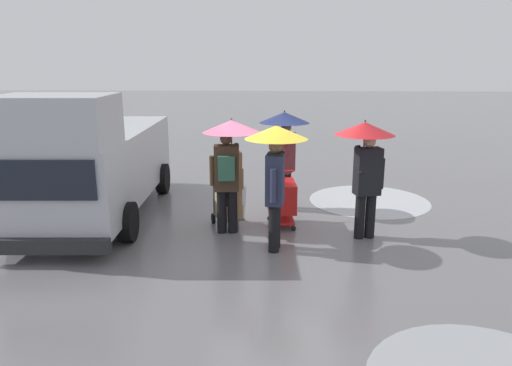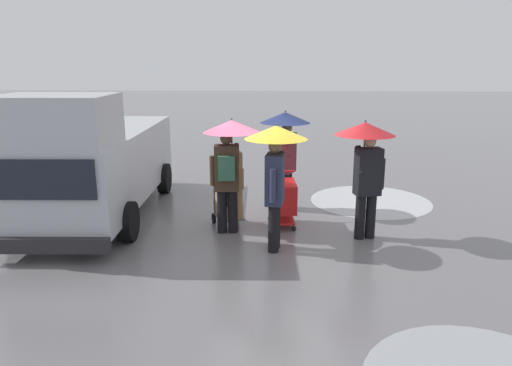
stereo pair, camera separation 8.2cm
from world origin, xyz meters
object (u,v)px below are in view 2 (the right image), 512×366
(cargo_van_parked_right, at_px, (95,161))
(shopping_cart_vendor, at_px, (282,198))
(pedestrian_pink_side, at_px, (366,152))
(hand_dolly_boxes, at_px, (229,184))
(pedestrian_far_side, at_px, (275,158))
(pedestrian_white_side, at_px, (285,138))
(pedestrian_black_side, at_px, (229,150))

(cargo_van_parked_right, bearing_deg, shopping_cart_vendor, 174.21)
(cargo_van_parked_right, bearing_deg, pedestrian_pink_side, 169.36)
(hand_dolly_boxes, distance_m, pedestrian_pink_side, 2.62)
(hand_dolly_boxes, bearing_deg, pedestrian_far_side, 130.58)
(pedestrian_far_side, bearing_deg, cargo_van_parked_right, -22.86)
(pedestrian_far_side, bearing_deg, hand_dolly_boxes, -49.42)
(pedestrian_far_side, bearing_deg, pedestrian_white_side, -94.81)
(cargo_van_parked_right, relative_size, pedestrian_white_side, 2.52)
(shopping_cart_vendor, relative_size, pedestrian_pink_side, 0.49)
(cargo_van_parked_right, bearing_deg, pedestrian_black_side, 164.15)
(hand_dolly_boxes, xyz_separation_m, pedestrian_pink_side, (-2.47, 0.49, 0.74))
(cargo_van_parked_right, relative_size, hand_dolly_boxes, 3.61)
(hand_dolly_boxes, height_order, pedestrian_white_side, pedestrian_white_side)
(pedestrian_black_side, height_order, pedestrian_far_side, same)
(hand_dolly_boxes, relative_size, pedestrian_white_side, 0.70)
(pedestrian_pink_side, xyz_separation_m, pedestrian_far_side, (1.57, 0.56, 0.00))
(pedestrian_black_side, relative_size, pedestrian_far_side, 1.00)
(shopping_cart_vendor, relative_size, hand_dolly_boxes, 0.70)
(hand_dolly_boxes, height_order, pedestrian_black_side, pedestrian_black_side)
(pedestrian_white_side, bearing_deg, hand_dolly_boxes, 46.99)
(cargo_van_parked_right, height_order, pedestrian_black_side, cargo_van_parked_right)
(pedestrian_far_side, bearing_deg, pedestrian_black_side, -41.44)
(hand_dolly_boxes, relative_size, pedestrian_black_side, 0.70)
(shopping_cart_vendor, bearing_deg, cargo_van_parked_right, -5.79)
(cargo_van_parked_right, distance_m, pedestrian_black_side, 2.94)
(hand_dolly_boxes, bearing_deg, pedestrian_pink_side, 168.76)
(cargo_van_parked_right, relative_size, pedestrian_black_side, 2.52)
(pedestrian_black_side, bearing_deg, pedestrian_far_side, 138.56)
(cargo_van_parked_right, bearing_deg, pedestrian_white_side, -170.06)
(pedestrian_white_side, xyz_separation_m, pedestrian_far_side, (0.19, 2.21, 0.01))
(shopping_cart_vendor, height_order, hand_dolly_boxes, hand_dolly_boxes)
(pedestrian_white_side, bearing_deg, shopping_cart_vendor, 86.44)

